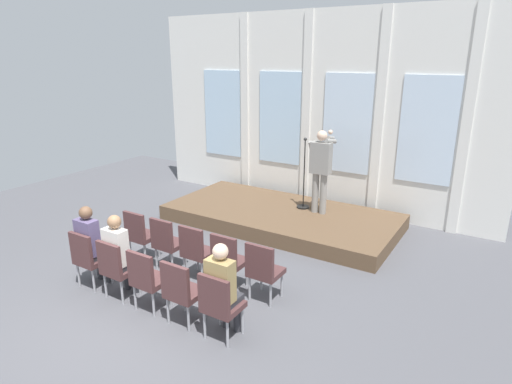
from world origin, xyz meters
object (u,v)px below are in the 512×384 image
(chair_r1_c0, at_px, (88,256))
(audience_r1_c0, at_px, (91,242))
(chair_r0_c3, at_px, (228,258))
(chair_r1_c3, at_px, (181,289))
(speaker, at_px, (321,166))
(audience_r1_c4, at_px, (223,286))
(chair_r0_c2, at_px, (196,249))
(chair_r1_c2, at_px, (147,277))
(chair_r0_c0, at_px, (140,233))
(chair_r0_c1, at_px, (167,241))
(chair_r1_c4, at_px, (220,303))
(chair_r1_c1, at_px, (116,266))
(mic_stand, at_px, (303,193))
(chair_r0_c4, at_px, (263,268))
(audience_r1_c1, at_px, (119,252))

(chair_r1_c0, relative_size, audience_r1_c0, 0.70)
(chair_r0_c3, xyz_separation_m, chair_r1_c3, (0.00, -1.08, 0.00))
(speaker, height_order, audience_r1_c4, speaker)
(chair_r0_c2, relative_size, audience_r1_c0, 0.70)
(chair_r1_c2, bearing_deg, chair_r1_c3, 0.00)
(chair_r0_c0, xyz_separation_m, chair_r0_c1, (0.63, 0.00, 0.00))
(chair_r0_c3, distance_m, chair_r1_c4, 1.25)
(chair_r0_c3, relative_size, chair_r1_c0, 1.00)
(chair_r0_c0, distance_m, chair_r1_c1, 1.25)
(speaker, relative_size, chair_r1_c1, 1.87)
(chair_r0_c2, distance_m, audience_r1_c4, 1.62)
(audience_r1_c0, height_order, chair_r1_c2, audience_r1_c0)
(audience_r1_c0, distance_m, chair_r1_c2, 1.28)
(chair_r0_c3, distance_m, chair_r1_c1, 1.66)
(chair_r0_c3, distance_m, chair_r1_c0, 2.18)
(chair_r0_c1, height_order, chair_r0_c2, same)
(mic_stand, xyz_separation_m, chair_r1_c2, (-0.33, -4.35, -0.12))
(chair_r1_c0, height_order, chair_r1_c1, same)
(mic_stand, distance_m, chair_r1_c3, 4.36)
(chair_r0_c0, distance_m, chair_r0_c4, 2.53)
(chair_r1_c2, bearing_deg, chair_r0_c0, 139.47)
(chair_r0_c1, distance_m, chair_r0_c2, 0.63)
(speaker, xyz_separation_m, chair_r0_c2, (-0.75, -3.17, -0.80))
(chair_r0_c0, relative_size, audience_r1_c1, 0.71)
(audience_r1_c1, height_order, chair_r1_c3, audience_r1_c1)
(chair_r0_c0, distance_m, chair_r1_c2, 1.66)
(audience_r1_c1, bearing_deg, chair_r0_c3, 38.33)
(chair_r1_c0, xyz_separation_m, chair_r1_c1, (0.63, 0.00, 0.00))
(chair_r1_c3, bearing_deg, audience_r1_c4, 7.32)
(speaker, relative_size, chair_r0_c0, 1.87)
(chair_r1_c1, bearing_deg, chair_r1_c0, 180.00)
(chair_r1_c2, bearing_deg, speaker, 80.02)
(chair_r0_c2, bearing_deg, chair_r1_c1, -120.32)
(speaker, xyz_separation_m, mic_stand, (-0.42, 0.10, -0.69))
(chair_r1_c0, distance_m, audience_r1_c0, 0.22)
(chair_r0_c1, distance_m, audience_r1_c1, 1.02)
(audience_r1_c1, distance_m, chair_r1_c2, 0.67)
(speaker, height_order, chair_r1_c0, speaker)
(chair_r0_c1, height_order, chair_r1_c0, same)
(speaker, xyz_separation_m, chair_r0_c0, (-2.01, -3.17, -0.80))
(chair_r0_c2, bearing_deg, audience_r1_c0, -141.64)
(chair_r1_c1, relative_size, chair_r1_c3, 1.00)
(chair_r0_c3, bearing_deg, audience_r1_c1, -141.67)
(chair_r1_c0, bearing_deg, mic_stand, 69.85)
(audience_r1_c0, xyz_separation_m, chair_r1_c3, (1.89, -0.08, -0.21))
(chair_r0_c0, height_order, chair_r1_c3, same)
(chair_r0_c1, xyz_separation_m, chair_r0_c3, (1.26, 0.00, 0.00))
(chair_r0_c2, bearing_deg, chair_r1_c0, -139.47)
(chair_r0_c2, bearing_deg, chair_r0_c4, 0.00)
(speaker, xyz_separation_m, chair_r0_c1, (-1.38, -3.17, -0.80))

